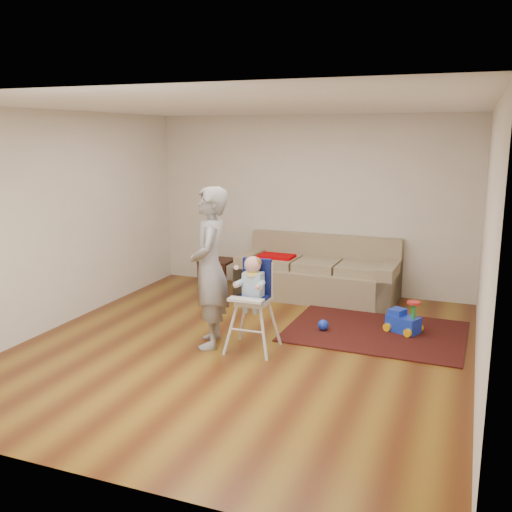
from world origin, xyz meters
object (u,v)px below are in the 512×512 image
(toy_ball, at_px, (323,325))
(side_table, at_px, (218,274))
(ride_on_toy, at_px, (404,315))
(adult, at_px, (210,268))
(high_chair, at_px, (253,305))
(sofa, at_px, (318,268))

(toy_ball, bearing_deg, side_table, 147.35)
(ride_on_toy, relative_size, adult, 0.23)
(high_chair, bearing_deg, adult, -178.71)
(side_table, relative_size, adult, 0.26)
(side_table, distance_m, adult, 2.52)
(sofa, relative_size, high_chair, 2.15)
(adult, bearing_deg, ride_on_toy, 100.34)
(high_chair, xyz_separation_m, adult, (-0.51, -0.02, 0.39))
(adult, bearing_deg, toy_ball, 109.05)
(sofa, bearing_deg, high_chair, -91.57)
(sofa, height_order, side_table, sofa)
(high_chair, distance_m, adult, 0.65)
(sofa, relative_size, side_table, 4.92)
(sofa, xyz_separation_m, side_table, (-1.59, -0.12, -0.21))
(high_chair, bearing_deg, sofa, 85.32)
(toy_ball, height_order, adult, adult)
(sofa, distance_m, ride_on_toy, 1.81)
(ride_on_toy, xyz_separation_m, toy_ball, (-0.94, -0.30, -0.14))
(side_table, height_order, adult, adult)
(adult, bearing_deg, sofa, 144.20)
(ride_on_toy, bearing_deg, sofa, 165.67)
(side_table, distance_m, ride_on_toy, 3.16)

